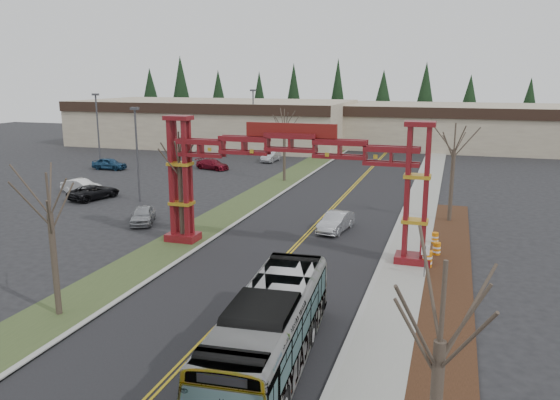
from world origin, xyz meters
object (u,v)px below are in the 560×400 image
at_px(parked_car_far_a, 271,156).
at_px(bare_tree_median_near, 50,214).
at_px(gateway_arch, 291,164).
at_px(light_pole_near, 137,148).
at_px(barrel_mid, 437,249).
at_px(retail_building_west, 215,122).
at_px(retail_building_east, 456,126).
at_px(bare_tree_right_far, 454,150).
at_px(bare_tree_right_near, 440,343).
at_px(parked_car_mid_a, 212,164).
at_px(bare_tree_median_mid, 179,163).
at_px(barrel_north, 435,239).
at_px(silver_sedan, 336,222).
at_px(parked_car_near_b, 81,186).
at_px(transit_bus, 270,331).
at_px(barrel_south, 427,260).
at_px(parked_car_mid_b, 109,164).
at_px(parked_car_near_c, 94,192).
at_px(light_pole_far, 253,117).
at_px(parked_car_near_a, 143,215).
at_px(light_pole_mid, 98,126).

height_order(parked_car_far_a, bare_tree_median_near, bare_tree_median_near).
height_order(gateway_arch, light_pole_near, gateway_arch).
distance_m(gateway_arch, barrel_mid, 11.06).
distance_m(retail_building_west, bare_tree_median_near, 70.47).
xyz_separation_m(retail_building_east, bare_tree_right_far, (0.00, -50.49, 2.31)).
bearing_deg(bare_tree_right_far, bare_tree_median_near, -126.37).
relative_size(retail_building_east, bare_tree_right_near, 4.99).
relative_size(parked_car_mid_a, bare_tree_median_mid, 0.58).
distance_m(bare_tree_median_mid, barrel_north, 18.53).
bearing_deg(parked_car_far_a, retail_building_east, 47.75).
relative_size(silver_sedan, bare_tree_right_far, 0.56).
xyz_separation_m(retail_building_west, parked_car_near_b, (4.31, -42.04, -3.07)).
distance_m(transit_bus, barrel_mid, 17.71).
distance_m(gateway_arch, transit_bus, 15.64).
bearing_deg(barrel_south, barrel_mid, 79.87).
distance_m(silver_sedan, bare_tree_median_near, 21.75).
bearing_deg(parked_car_mid_a, bare_tree_median_near, -149.92).
relative_size(transit_bus, bare_tree_median_near, 1.66).
height_order(parked_car_mid_b, parked_car_far_a, parked_car_mid_b).
height_order(parked_car_near_c, parked_car_far_a, parked_car_far_a).
bearing_deg(light_pole_far, silver_sedan, -61.19).
bearing_deg(parked_car_near_a, parked_car_mid_a, 79.58).
bearing_deg(parked_car_near_b, light_pole_mid, 33.08).
bearing_deg(parked_car_mid_b, parked_car_near_a, -140.64).
height_order(parked_car_near_a, parked_car_mid_b, parked_car_mid_b).
height_order(retail_building_east, parked_car_mid_b, retail_building_east).
relative_size(parked_car_near_c, parked_car_mid_a, 1.11).
bearing_deg(parked_car_near_c, parked_car_mid_a, -84.94).
bearing_deg(parked_car_far_a, bare_tree_median_mid, -78.60).
bearing_deg(barrel_north, barrel_south, -92.84).
relative_size(light_pole_mid, barrel_north, 10.70).
relative_size(light_pole_far, barrel_north, 10.92).
xyz_separation_m(transit_bus, silver_sedan, (-1.71, 20.53, -0.92)).
relative_size(transit_bus, parked_car_near_a, 2.90).
bearing_deg(retail_building_east, parked_car_near_c, -122.07).
bearing_deg(transit_bus, silver_sedan, 90.45).
bearing_deg(light_pole_mid, bare_tree_median_near, -56.86).
bearing_deg(barrel_north, parked_car_near_a, -176.99).
relative_size(retail_building_west, retail_building_east, 1.21).
relative_size(retail_building_west, barrel_south, 41.29).
relative_size(retail_building_east, parked_car_near_a, 9.32).
height_order(retail_building_west, retail_building_east, retail_building_west).
relative_size(bare_tree_median_near, light_pole_near, 0.81).
height_order(light_pole_far, barrel_north, light_pole_far).
xyz_separation_m(parked_car_mid_b, light_pole_near, (13.59, -14.79, 4.33)).
relative_size(retail_building_west, bare_tree_median_near, 6.45).
height_order(retail_building_east, bare_tree_right_far, bare_tree_right_far).
bearing_deg(barrel_mid, bare_tree_right_far, 86.06).
bearing_deg(retail_building_west, parked_car_near_c, -80.53).
xyz_separation_m(light_pole_mid, barrel_mid, (42.15, -22.92, -5.01)).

